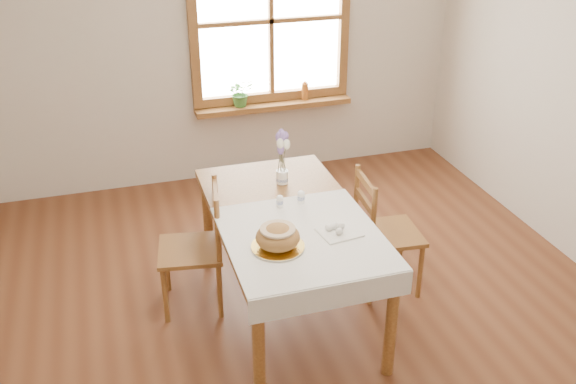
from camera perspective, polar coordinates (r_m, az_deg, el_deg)
name	(u,v)px	position (r m, az deg, el deg)	size (l,w,h in m)	color
ground	(302,338)	(4.19, 1.23, -12.83)	(5.00, 5.00, 0.00)	brown
room_walls	(305,79)	(3.36, 1.52, 10.02)	(4.60, 5.10, 2.65)	beige
window	(271,21)	(5.85, -1.56, 14.97)	(1.46, 0.08, 1.46)	olive
window_sill	(274,105)	(5.99, -1.29, 7.72)	(1.46, 0.20, 0.05)	olive
dining_table	(288,225)	(4.04, 0.00, -2.96)	(0.90, 1.60, 0.75)	olive
table_linen	(303,237)	(3.75, 1.36, -4.02)	(0.91, 0.99, 0.01)	white
chair_left	(190,248)	(4.28, -8.70, -4.97)	(0.41, 0.43, 0.88)	olive
chair_right	(389,232)	(4.46, 8.96, -3.51)	(0.41, 0.43, 0.89)	olive
bread_plate	(278,247)	(3.63, -0.91, -4.90)	(0.29, 0.29, 0.02)	white
bread_loaf	(278,235)	(3.59, -0.92, -3.87)	(0.25, 0.25, 0.14)	olive
egg_napkin	(339,232)	(3.78, 4.59, -3.59)	(0.23, 0.20, 0.01)	white
eggs	(340,229)	(3.77, 4.60, -3.26)	(0.18, 0.16, 0.04)	silver
salt_shaker	(280,201)	(4.03, -0.73, -0.81)	(0.04, 0.04, 0.08)	white
pepper_shaker	(301,197)	(4.08, 1.17, -0.42)	(0.05, 0.05, 0.09)	white
flower_vase	(282,178)	(4.34, -0.53, 1.27)	(0.08, 0.08, 0.09)	white
lavender_bouquet	(282,153)	(4.27, -0.54, 3.48)	(0.15, 0.15, 0.27)	#7E61AC
potted_plant	(241,96)	(5.88, -4.22, 8.54)	(0.23, 0.25, 0.20)	#3B732E
amber_bottle	(305,90)	(6.04, 1.51, 9.02)	(0.06, 0.06, 0.18)	#AC5D1F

